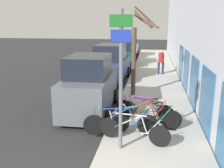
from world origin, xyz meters
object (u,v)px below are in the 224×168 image
object	(u,v)px
signpost	(121,75)
parked_car_1	(111,64)
parked_car_3	(129,48)
bicycle_4	(149,112)
bicycle_0	(134,130)
bicycle_1	(121,123)
parked_car_0	(90,87)
bicycle_2	(146,120)
street_tree	(136,54)
pedestrian_near	(161,60)
bicycle_3	(144,117)
parked_car_2	(122,53)
bicycle_5	(144,109)

from	to	relation	value
signpost	parked_car_1	distance (m)	9.25
parked_car_3	parked_car_1	bearing A→B (deg)	-90.68
bicycle_4	parked_car_1	size ratio (longest dim) A/B	0.42
bicycle_0	parked_car_1	distance (m)	8.82
bicycle_4	parked_car_3	distance (m)	17.97
bicycle_0	parked_car_3	xyz separation A→B (m)	(-2.04, 19.40, 0.44)
signpost	bicycle_1	bearing A→B (deg)	96.11
signpost	parked_car_0	xyz separation A→B (m)	(-1.69, 3.20, -1.21)
parked_car_3	bicycle_2	bearing A→B (deg)	-82.95
bicycle_0	street_tree	world-z (taller)	street_tree
bicycle_4	bicycle_1	bearing A→B (deg)	172.88
bicycle_1	pedestrian_near	world-z (taller)	pedestrian_near
bicycle_4	bicycle_3	bearing A→B (deg)	-168.89
parked_car_1	parked_car_2	world-z (taller)	parked_car_2
street_tree	parked_car_1	bearing A→B (deg)	117.18
bicycle_2	parked_car_2	bearing A→B (deg)	-4.83
bicycle_1	bicycle_2	size ratio (longest dim) A/B	1.00
parked_car_3	street_tree	world-z (taller)	street_tree
bicycle_0	bicycle_3	world-z (taller)	bicycle_0
parked_car_2	street_tree	size ratio (longest dim) A/B	1.14
parked_car_3	parked_car_2	bearing A→B (deg)	-91.26
bicycle_4	parked_car_2	bearing A→B (deg)	39.91
parked_car_1	parked_car_3	world-z (taller)	parked_car_1
parked_car_0	pedestrian_near	bearing A→B (deg)	66.33
bicycle_2	street_tree	distance (m)	4.58
bicycle_2	pedestrian_near	xyz separation A→B (m)	(0.73, 9.58, 0.57)
bicycle_3	parked_car_0	distance (m)	2.89
signpost	parked_car_1	world-z (taller)	signpost
bicycle_4	parked_car_0	distance (m)	2.77
bicycle_2	parked_car_1	world-z (taller)	parked_car_1
bicycle_5	parked_car_3	xyz separation A→B (m)	(-2.28, 17.47, 0.45)
parked_car_0	parked_car_1	distance (m)	5.79
bicycle_3	parked_car_3	bearing A→B (deg)	-21.78
bicycle_3	bicycle_5	xyz separation A→B (m)	(-0.02, 0.85, -0.00)
parked_car_0	parked_car_1	size ratio (longest dim) A/B	0.87
bicycle_0	pedestrian_near	world-z (taller)	pedestrian_near
street_tree	bicycle_2	bearing A→B (deg)	-81.08
signpost	parked_car_2	distance (m)	14.77
bicycle_2	parked_car_3	size ratio (longest dim) A/B	0.55
bicycle_1	bicycle_5	distance (m)	1.67
pedestrian_near	street_tree	bearing A→B (deg)	68.39
bicycle_0	parked_car_0	bearing A→B (deg)	50.55
bicycle_3	bicycle_5	bearing A→B (deg)	-27.66
bicycle_2	pedestrian_near	distance (m)	9.62
signpost	bicycle_4	bearing A→B (deg)	69.56
signpost	bicycle_0	world-z (taller)	signpost
parked_car_2	pedestrian_near	xyz separation A→B (m)	(3.20, -3.77, 0.07)
bicycle_2	bicycle_5	xyz separation A→B (m)	(-0.11, 1.12, -0.02)
bicycle_2	parked_car_0	world-z (taller)	parked_car_0
bicycle_1	bicycle_4	bearing A→B (deg)	-45.14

